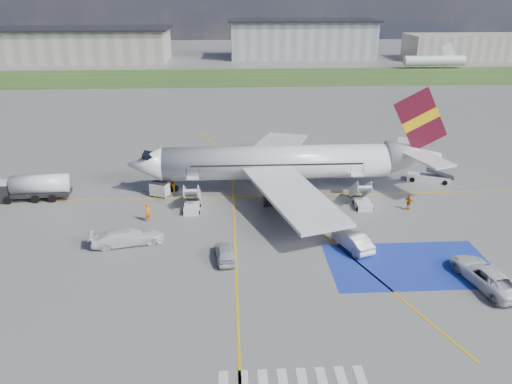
% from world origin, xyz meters
% --- Properties ---
extents(ground, '(400.00, 400.00, 0.00)m').
position_xyz_m(ground, '(0.00, 0.00, 0.00)').
color(ground, '#60605E').
rests_on(ground, ground).
extents(grass_strip, '(400.00, 30.00, 0.01)m').
position_xyz_m(grass_strip, '(0.00, 95.00, 0.01)').
color(grass_strip, '#2D4C1E').
rests_on(grass_strip, ground).
extents(taxiway_line_main, '(120.00, 0.20, 0.01)m').
position_xyz_m(taxiway_line_main, '(0.00, 12.00, 0.01)').
color(taxiway_line_main, gold).
rests_on(taxiway_line_main, ground).
extents(taxiway_line_cross, '(0.20, 60.00, 0.01)m').
position_xyz_m(taxiway_line_cross, '(-5.00, -10.00, 0.01)').
color(taxiway_line_cross, gold).
rests_on(taxiway_line_cross, ground).
extents(taxiway_line_diag, '(20.71, 56.45, 0.01)m').
position_xyz_m(taxiway_line_diag, '(0.00, 12.00, 0.01)').
color(taxiway_line_diag, gold).
rests_on(taxiway_line_diag, ground).
extents(staging_box, '(14.00, 8.00, 0.01)m').
position_xyz_m(staging_box, '(10.00, -4.00, 0.01)').
color(staging_box, '#1A31A1').
rests_on(staging_box, ground).
extents(terminal_west, '(60.00, 22.00, 10.00)m').
position_xyz_m(terminal_west, '(-55.00, 130.00, 5.00)').
color(terminal_west, gray).
rests_on(terminal_west, ground).
extents(terminal_centre, '(48.00, 18.00, 12.00)m').
position_xyz_m(terminal_centre, '(20.00, 135.00, 6.00)').
color(terminal_centre, gray).
rests_on(terminal_centre, ground).
extents(terminal_east, '(40.00, 16.00, 8.00)m').
position_xyz_m(terminal_east, '(75.00, 128.00, 4.00)').
color(terminal_east, gray).
rests_on(terminal_east, ground).
extents(airliner, '(36.81, 32.95, 11.92)m').
position_xyz_m(airliner, '(1.51, 14.00, 3.39)').
color(airliner, silver).
rests_on(airliner, ground).
extents(airstairs_fwd, '(1.90, 5.20, 3.60)m').
position_xyz_m(airstairs_fwd, '(-9.50, 8.70, 0.62)').
color(airstairs_fwd, silver).
rests_on(airstairs_fwd, ground).
extents(airstairs_aft, '(1.90, 5.20, 3.60)m').
position_xyz_m(airstairs_aft, '(9.00, 8.70, 0.62)').
color(airstairs_aft, silver).
rests_on(airstairs_aft, ground).
extents(fuel_tanker, '(8.59, 2.85, 2.89)m').
position_xyz_m(fuel_tanker, '(-27.61, 12.50, 1.21)').
color(fuel_tanker, black).
rests_on(fuel_tanker, ground).
extents(gpu_cart, '(2.34, 1.94, 1.68)m').
position_xyz_m(gpu_cart, '(-13.41, 12.74, 0.76)').
color(gpu_cart, silver).
rests_on(gpu_cart, ground).
extents(belt_loader, '(5.61, 3.41, 1.62)m').
position_xyz_m(belt_loader, '(19.11, 15.60, 0.41)').
color(belt_loader, silver).
rests_on(belt_loader, ground).
extents(car_silver_a, '(2.13, 4.27, 1.40)m').
position_xyz_m(car_silver_a, '(-5.93, -2.17, 0.70)').
color(car_silver_a, '#ACAEB3').
rests_on(car_silver_a, ground).
extents(car_silver_b, '(3.26, 5.04, 1.57)m').
position_xyz_m(car_silver_b, '(5.71, -0.77, 0.78)').
color(car_silver_b, '#B9BDC1').
rests_on(car_silver_b, ground).
extents(van_white_a, '(3.52, 5.88, 2.06)m').
position_xyz_m(van_white_a, '(14.97, -7.24, 1.03)').
color(van_white_a, silver).
rests_on(van_white_a, ground).
extents(van_white_b, '(5.30, 3.01, 1.96)m').
position_xyz_m(van_white_b, '(-14.99, 1.18, 0.98)').
color(van_white_b, silver).
rests_on(van_white_b, ground).
extents(crew_fwd, '(0.80, 0.83, 1.92)m').
position_xyz_m(crew_fwd, '(-13.76, 6.11, 0.96)').
color(crew_fwd, orange).
rests_on(crew_fwd, ground).
extents(crew_nose, '(0.85, 1.02, 1.90)m').
position_xyz_m(crew_nose, '(-12.09, 13.78, 0.95)').
color(crew_nose, orange).
rests_on(crew_nose, ground).
extents(crew_aft, '(0.94, 1.04, 1.71)m').
position_xyz_m(crew_aft, '(13.76, 7.47, 0.85)').
color(crew_aft, orange).
rests_on(crew_aft, ground).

